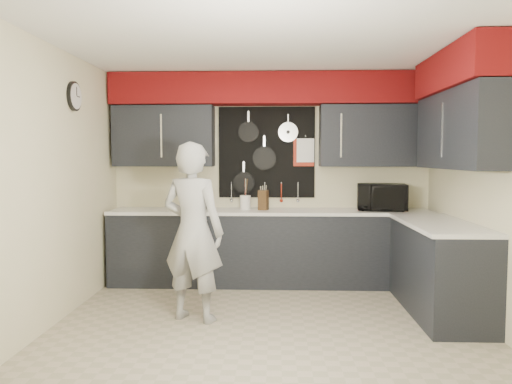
{
  "coord_description": "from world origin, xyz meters",
  "views": [
    {
      "loc": [
        0.06,
        -4.63,
        1.56
      ],
      "look_at": [
        -0.14,
        0.5,
        1.21
      ],
      "focal_mm": 35.0,
      "sensor_mm": 36.0,
      "label": 1
    }
  ],
  "objects_px": {
    "microwave": "(382,197)",
    "coffee_maker": "(199,197)",
    "knife_block": "(263,200)",
    "utensil_crock": "(245,202)",
    "person": "(193,232)"
  },
  "relations": [
    {
      "from": "microwave",
      "to": "coffee_maker",
      "type": "distance_m",
      "value": 2.22
    },
    {
      "from": "microwave",
      "to": "knife_block",
      "type": "relative_size",
      "value": 2.39
    },
    {
      "from": "utensil_crock",
      "to": "person",
      "type": "relative_size",
      "value": 0.1
    },
    {
      "from": "microwave",
      "to": "coffee_maker",
      "type": "relative_size",
      "value": 1.91
    },
    {
      "from": "microwave",
      "to": "coffee_maker",
      "type": "xyz_separation_m",
      "value": [
        -2.22,
        -0.03,
        -0.0
      ]
    },
    {
      "from": "microwave",
      "to": "utensil_crock",
      "type": "bearing_deg",
      "value": -174.85
    },
    {
      "from": "knife_block",
      "to": "utensil_crock",
      "type": "height_order",
      "value": "knife_block"
    },
    {
      "from": "utensil_crock",
      "to": "coffee_maker",
      "type": "height_order",
      "value": "coffee_maker"
    },
    {
      "from": "utensil_crock",
      "to": "person",
      "type": "xyz_separation_m",
      "value": [
        -0.41,
        -1.45,
        -0.15
      ]
    },
    {
      "from": "microwave",
      "to": "knife_block",
      "type": "bearing_deg",
      "value": -172.58
    },
    {
      "from": "knife_block",
      "to": "person",
      "type": "height_order",
      "value": "person"
    },
    {
      "from": "microwave",
      "to": "person",
      "type": "height_order",
      "value": "person"
    },
    {
      "from": "knife_block",
      "to": "coffee_maker",
      "type": "distance_m",
      "value": 0.79
    },
    {
      "from": "knife_block",
      "to": "person",
      "type": "bearing_deg",
      "value": -99.1
    },
    {
      "from": "coffee_maker",
      "to": "person",
      "type": "relative_size",
      "value": 0.18
    }
  ]
}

